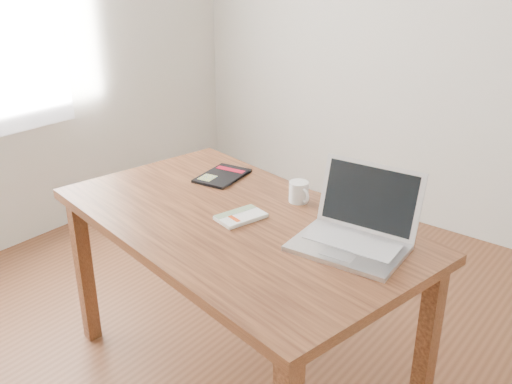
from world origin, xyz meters
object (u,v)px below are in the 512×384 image
Objects in this scene: white_guidebook at (241,217)px; black_guidebook at (222,176)px; coffee_mug at (299,192)px; laptop at (356,229)px; desk at (236,239)px.

black_guidebook is (-0.33, 0.27, -0.00)m from white_guidebook.
black_guidebook is 2.44× the size of coffee_mug.
white_guidebook is 1.85× the size of coffee_mug.
black_guidebook is 0.68× the size of laptop.
black_guidebook is at bearing 149.24° from desk.
laptop reaches higher than coffee_mug.
desk is at bearing -50.18° from black_guidebook.
laptop is at bearing 26.79° from white_guidebook.
coffee_mug is at bearing -9.63° from black_guidebook.
laptop is at bearing -21.50° from black_guidebook.
black_guidebook is at bearing -157.31° from coffee_mug.
white_guidebook is 0.76× the size of black_guidebook.
white_guidebook is at bearing -172.29° from laptop.
white_guidebook reaches higher than desk.
black_guidebook is (-0.31, 0.28, 0.10)m from desk.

